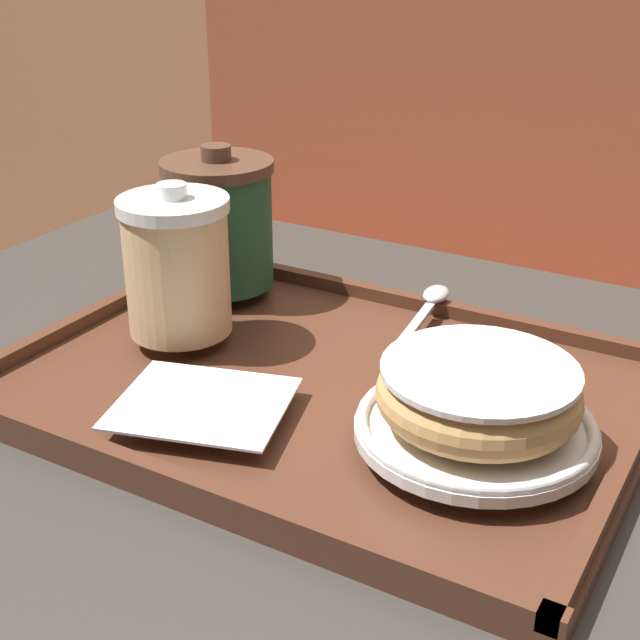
{
  "coord_description": "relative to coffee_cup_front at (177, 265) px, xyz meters",
  "views": [
    {
      "loc": [
        0.29,
        -0.53,
        1.07
      ],
      "look_at": [
        -0.0,
        -0.02,
        0.8
      ],
      "focal_mm": 50.0,
      "sensor_mm": 36.0,
      "label": 1
    }
  ],
  "objects": [
    {
      "name": "napkin_paper",
      "position": [
        0.09,
        -0.09,
        -0.06
      ],
      "size": [
        0.14,
        0.13,
        0.0
      ],
      "rotation": [
        0.0,
        0.0,
        0.28
      ],
      "color": "white",
      "rests_on": "serving_tray"
    },
    {
      "name": "donut_chocolate_glazed",
      "position": [
        0.27,
        -0.03,
        -0.02
      ],
      "size": [
        0.13,
        0.13,
        0.04
      ],
      "color": "tan",
      "rests_on": "plate_with_chocolate_donut"
    },
    {
      "name": "booth_bench",
      "position": [
        0.04,
        0.88,
        -0.5
      ],
      "size": [
        1.5,
        0.44,
        1.0
      ],
      "color": "brown",
      "rests_on": "ground_plane"
    },
    {
      "name": "plate_with_chocolate_donut",
      "position": [
        0.27,
        -0.03,
        -0.05
      ],
      "size": [
        0.16,
        0.16,
        0.01
      ],
      "color": "white",
      "rests_on": "serving_tray"
    },
    {
      "name": "coffee_cup_front",
      "position": [
        0.0,
        0.0,
        0.0
      ],
      "size": [
        0.09,
        0.09,
        0.12
      ],
      "color": "#E0B784",
      "rests_on": "serving_tray"
    },
    {
      "name": "cafe_table",
      "position": [
        0.14,
        0.01,
        -0.25
      ],
      "size": [
        0.93,
        0.64,
        0.74
      ],
      "color": "#38332D",
      "rests_on": "ground_plane"
    },
    {
      "name": "coffee_cup_rear",
      "position": [
        -0.03,
        0.1,
        0.0
      ],
      "size": [
        0.1,
        0.1,
        0.13
      ],
      "color": "#235638",
      "rests_on": "serving_tray"
    },
    {
      "name": "serving_tray",
      "position": [
        0.13,
        -0.0,
        -0.07
      ],
      "size": [
        0.46,
        0.34,
        0.02
      ],
      "color": "#512D1E",
      "rests_on": "cafe_table"
    },
    {
      "name": "spoon",
      "position": [
        0.16,
        0.14,
        -0.05
      ],
      "size": [
        0.03,
        0.14,
        0.01
      ],
      "rotation": [
        0.0,
        0.0,
        1.7
      ],
      "color": "silver",
      "rests_on": "serving_tray"
    }
  ]
}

